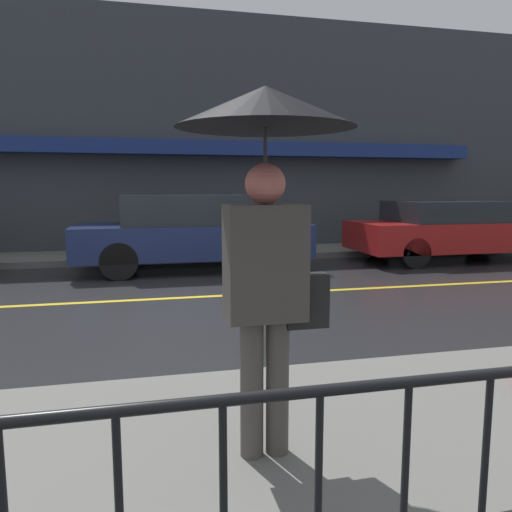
% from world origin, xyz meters
% --- Properties ---
extents(ground_plane, '(80.00, 80.00, 0.00)m').
position_xyz_m(ground_plane, '(0.00, 0.00, 0.00)').
color(ground_plane, '#262628').
extents(sidewalk_near, '(28.00, 2.87, 0.14)m').
position_xyz_m(sidewalk_near, '(0.00, -4.91, 0.07)').
color(sidewalk_near, slate).
rests_on(sidewalk_near, ground_plane).
extents(sidewalk_far, '(28.00, 1.77, 0.14)m').
position_xyz_m(sidewalk_far, '(0.00, 4.35, 0.07)').
color(sidewalk_far, slate).
rests_on(sidewalk_far, ground_plane).
extents(lane_marking, '(25.20, 0.12, 0.01)m').
position_xyz_m(lane_marking, '(0.00, 0.00, 0.00)').
color(lane_marking, gold).
rests_on(lane_marking, ground_plane).
extents(building_storefront, '(28.00, 0.85, 5.91)m').
position_xyz_m(building_storefront, '(0.00, 5.36, 2.93)').
color(building_storefront, '#383D42').
rests_on(building_storefront, ground_plane).
extents(railing_foreground, '(12.00, 0.04, 0.94)m').
position_xyz_m(railing_foreground, '(-0.00, -6.09, 0.72)').
color(railing_foreground, black).
rests_on(railing_foreground, sidewalk_near).
extents(pedestrian, '(0.95, 0.95, 2.03)m').
position_xyz_m(pedestrian, '(0.32, -4.80, 1.70)').
color(pedestrian, '#4C4742').
rests_on(pedestrian, sidewalk_near).
extents(car_navy, '(4.55, 1.77, 1.51)m').
position_xyz_m(car_navy, '(0.65, 2.51, 0.77)').
color(car_navy, '#19234C').
rests_on(car_navy, ground_plane).
extents(car_red, '(4.47, 1.87, 1.34)m').
position_xyz_m(car_red, '(6.48, 2.51, 0.70)').
color(car_red, maroon).
rests_on(car_red, ground_plane).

